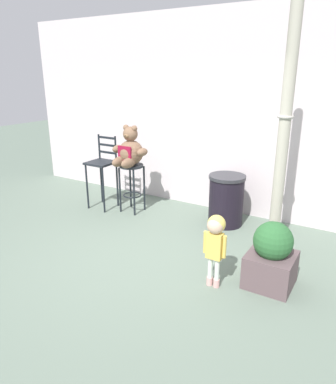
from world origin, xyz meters
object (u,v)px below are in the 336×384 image
(trash_bin, at_px, (226,200))
(lamppost, at_px, (281,162))
(child_walking, at_px, (215,236))
(bar_stool_with_teddy, at_px, (132,178))
(planter_with_shrub, at_px, (271,257))
(teddy_bear, at_px, (130,151))
(bar_chair_empty, at_px, (102,167))

(trash_bin, height_order, lamppost, lamppost)
(child_walking, xyz_separation_m, trash_bin, (-0.55, 1.67, -0.21))
(bar_stool_with_teddy, height_order, planter_with_shrub, bar_stool_with_teddy)
(bar_stool_with_teddy, relative_size, teddy_bear, 1.26)
(teddy_bear, xyz_separation_m, lamppost, (2.49, -0.28, 0.19))
(child_walking, relative_size, planter_with_shrub, 1.12)
(bar_stool_with_teddy, xyz_separation_m, trash_bin, (1.58, 0.30, -0.18))
(trash_bin, distance_m, lamppost, 1.38)
(lamppost, distance_m, bar_chair_empty, 3.09)
(child_walking, bearing_deg, teddy_bear, -142.23)
(teddy_bear, xyz_separation_m, bar_chair_empty, (-0.55, -0.06, -0.32))
(child_walking, height_order, lamppost, lamppost)
(planter_with_shrub, bearing_deg, bar_stool_with_teddy, 158.87)
(teddy_bear, height_order, trash_bin, teddy_bear)
(bar_stool_with_teddy, xyz_separation_m, teddy_bear, (0.00, -0.03, 0.47))
(trash_bin, distance_m, planter_with_shrub, 1.71)
(bar_stool_with_teddy, distance_m, bar_chair_empty, 0.58)
(lamppost, height_order, planter_with_shrub, lamppost)
(teddy_bear, relative_size, trash_bin, 0.82)
(child_walking, bearing_deg, bar_chair_empty, -135.54)
(bar_stool_with_teddy, xyz_separation_m, lamppost, (2.49, -0.31, 0.66))
(trash_bin, bearing_deg, planter_with_shrub, -50.80)
(child_walking, xyz_separation_m, bar_chair_empty, (-2.69, 1.28, 0.12))
(trash_bin, distance_m, bar_chair_empty, 2.19)
(teddy_bear, bearing_deg, trash_bin, 11.89)
(teddy_bear, height_order, lamppost, lamppost)
(bar_stool_with_teddy, bearing_deg, planter_with_shrub, -21.13)
(trash_bin, relative_size, planter_with_shrub, 1.05)
(lamppost, bearing_deg, planter_with_shrub, -76.49)
(child_walking, distance_m, trash_bin, 1.77)
(child_walking, relative_size, lamppost, 0.27)
(lamppost, bearing_deg, bar_stool_with_teddy, 172.90)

